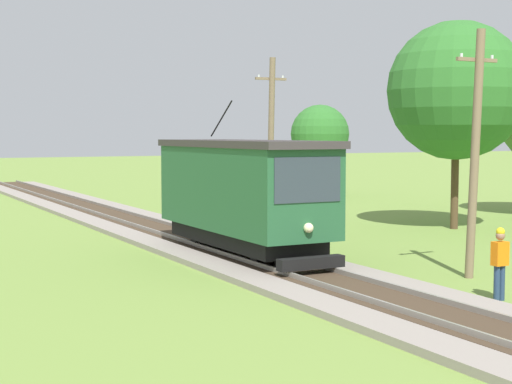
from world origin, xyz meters
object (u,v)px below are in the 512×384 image
object	(u,v)px
red_tram	(243,191)
tree_right_near	(456,91)
utility_pole_mid	(271,143)
tree_left_far	(320,134)
gravel_pile	(291,221)
utility_pole_near_tram	(475,152)
track_worker	(500,260)

from	to	relation	value
red_tram	tree_right_near	bearing A→B (deg)	15.29
utility_pole_mid	tree_right_near	xyz separation A→B (m)	(7.40, -2.66, 2.18)
tree_left_far	utility_pole_mid	bearing A→B (deg)	-128.12
red_tram	gravel_pile	bearing A→B (deg)	48.31
utility_pole_mid	tree_left_far	xyz separation A→B (m)	(11.61, 14.80, 0.35)
tree_right_near	tree_left_far	distance (m)	18.05
utility_pole_near_tram	utility_pole_mid	xyz separation A→B (m)	(0.00, 11.78, 0.11)
gravel_pile	red_tram	bearing A→B (deg)	-131.69
utility_pole_near_tram	utility_pole_mid	size ratio (longest dim) A/B	0.97
utility_pole_mid	gravel_pile	bearing A→B (deg)	-16.30
utility_pole_near_tram	tree_right_near	distance (m)	11.97
red_tram	gravel_pile	world-z (taller)	red_tram
utility_pole_near_tram	track_worker	xyz separation A→B (m)	(-1.46, -2.49, -2.54)
gravel_pile	track_worker	xyz separation A→B (m)	(-2.27, -14.04, 0.55)
red_tram	utility_pole_mid	size ratio (longest dim) A/B	1.20
red_tram	tree_left_far	bearing A→B (deg)	52.58
utility_pole_mid	red_tram	bearing A→B (deg)	-125.59
red_tram	gravel_pile	size ratio (longest dim) A/B	3.69
utility_pole_near_tram	tree_right_near	xyz separation A→B (m)	(7.40, 9.12, 2.29)
gravel_pile	track_worker	world-z (taller)	track_worker
utility_pole_mid	gravel_pile	world-z (taller)	utility_pole_mid
utility_pole_mid	track_worker	xyz separation A→B (m)	(-1.46, -14.27, -2.66)
red_tram	utility_pole_mid	distance (m)	7.30
tree_right_near	track_worker	bearing A→B (deg)	-127.33
tree_right_near	gravel_pile	bearing A→B (deg)	159.84
utility_pole_near_tram	tree_left_far	size ratio (longest dim) A/B	1.17
track_worker	tree_right_near	world-z (taller)	tree_right_near
utility_pole_near_tram	tree_left_far	world-z (taller)	utility_pole_near_tram
utility_pole_mid	tree_right_near	world-z (taller)	tree_right_near
track_worker	gravel_pile	bearing A→B (deg)	-9.42
tree_left_far	red_tram	bearing A→B (deg)	-127.42
track_worker	tree_left_far	xyz separation A→B (m)	(13.08, 29.08, 3.01)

